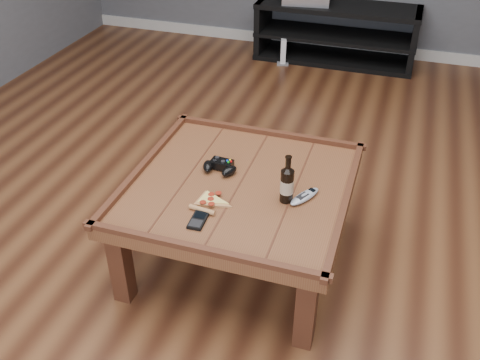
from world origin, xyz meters
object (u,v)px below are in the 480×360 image
(smartphone, at_px, (198,220))
(game_console, at_px, (283,51))
(coffee_table, at_px, (240,194))
(game_controller, at_px, (220,167))
(media_console, at_px, (336,34))
(beer_bottle, at_px, (287,183))
(pizza_slice, at_px, (210,202))
(remote_control, at_px, (305,196))

(smartphone, bearing_deg, game_console, 94.41)
(coffee_table, bearing_deg, game_controller, 148.67)
(media_console, xyz_separation_m, smartphone, (-0.08, -3.07, 0.21))
(beer_bottle, distance_m, game_controller, 0.39)
(smartphone, bearing_deg, beer_bottle, 37.05)
(game_controller, height_order, game_console, game_controller)
(beer_bottle, height_order, smartphone, beer_bottle)
(beer_bottle, height_order, game_controller, beer_bottle)
(media_console, relative_size, smartphone, 11.95)
(coffee_table, distance_m, pizza_slice, 0.21)
(game_controller, bearing_deg, beer_bottle, -16.51)
(beer_bottle, height_order, remote_control, beer_bottle)
(coffee_table, distance_m, beer_bottle, 0.28)
(pizza_slice, relative_size, smartphone, 1.96)
(beer_bottle, distance_m, remote_control, 0.11)
(media_console, bearing_deg, game_controller, -92.66)
(coffee_table, xyz_separation_m, remote_control, (0.31, -0.02, 0.07))
(beer_bottle, relative_size, game_controller, 1.22)
(media_console, bearing_deg, remote_control, -83.66)
(coffee_table, height_order, game_controller, game_controller)
(coffee_table, distance_m, game_console, 2.61)
(smartphone, xyz_separation_m, game_console, (-0.34, 2.87, -0.35))
(coffee_table, relative_size, smartphone, 8.79)
(beer_bottle, relative_size, smartphone, 1.95)
(coffee_table, distance_m, smartphone, 0.33)
(beer_bottle, bearing_deg, game_console, 104.13)
(game_console, bearing_deg, pizza_slice, -97.68)
(beer_bottle, relative_size, pizza_slice, 0.99)
(game_controller, distance_m, remote_control, 0.44)
(smartphone, height_order, remote_control, remote_control)
(coffee_table, height_order, media_console, media_console)
(pizza_slice, height_order, remote_control, remote_control)
(remote_control, bearing_deg, beer_bottle, -124.82)
(coffee_table, relative_size, media_console, 0.74)
(game_console, bearing_deg, smartphone, -98.02)
(pizza_slice, bearing_deg, media_console, 95.43)
(coffee_table, bearing_deg, pizza_slice, -113.93)
(beer_bottle, bearing_deg, remote_control, 26.74)
(coffee_table, relative_size, game_controller, 5.53)
(media_console, height_order, beer_bottle, beer_bottle)
(pizza_slice, xyz_separation_m, remote_control, (0.39, 0.16, 0.01))
(game_controller, bearing_deg, media_console, 91.33)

